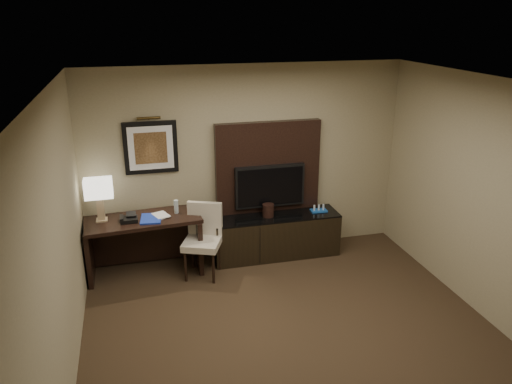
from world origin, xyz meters
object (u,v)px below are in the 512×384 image
object	(u,v)px
desk_chair	(202,243)
minibar_tray	(319,208)
tv	(270,186)
table_lamp	(100,201)
desk_phone	(129,217)
water_bottle	(176,207)
ice_bucket	(268,210)
desk	(145,246)
credenza	(276,235)

from	to	relation	value
desk_chair	minibar_tray	world-z (taller)	desk_chair
tv	table_lamp	size ratio (longest dim) A/B	1.84
table_lamp	desk_phone	world-z (taller)	table_lamp
desk_phone	water_bottle	world-z (taller)	water_bottle
desk_phone	water_bottle	bearing A→B (deg)	11.86
minibar_tray	table_lamp	bearing A→B (deg)	179.95
desk_phone	ice_bucket	size ratio (longest dim) A/B	1.20
tv	minibar_tray	bearing A→B (deg)	-11.36
tv	water_bottle	distance (m)	1.35
desk_phone	water_bottle	size ratio (longest dim) A/B	1.19
desk	minibar_tray	world-z (taller)	desk
ice_bucket	water_bottle	bearing A→B (deg)	178.96
table_lamp	desk_phone	size ratio (longest dim) A/B	2.51
desk	minibar_tray	bearing A→B (deg)	-3.55
credenza	ice_bucket	xyz separation A→B (m)	(-0.12, -0.00, 0.40)
desk_chair	desk	bearing A→B (deg)	-178.37
desk	tv	bearing A→B (deg)	1.40
tv	minibar_tray	size ratio (longest dim) A/B	4.30
table_lamp	desk_phone	distance (m)	0.42
tv	desk_phone	xyz separation A→B (m)	(-1.95, -0.25, -0.17)
credenza	ice_bucket	bearing A→B (deg)	-178.39
desk_chair	water_bottle	xyz separation A→B (m)	(-0.28, 0.35, 0.40)
credenza	desk_chair	xyz separation A→B (m)	(-1.11, -0.33, 0.17)
credenza	ice_bucket	world-z (taller)	ice_bucket
tv	desk_chair	distance (m)	1.27
tv	water_bottle	world-z (taller)	tv
desk_phone	desk_chair	bearing A→B (deg)	-13.64
desk	minibar_tray	xyz separation A→B (m)	(2.48, 0.05, 0.27)
credenza	minibar_tray	distance (m)	0.73
water_bottle	minibar_tray	xyz separation A→B (m)	(2.03, -0.02, -0.22)
minibar_tray	desk_phone	bearing A→B (deg)	-177.65
credenza	tv	distance (m)	0.73
credenza	water_bottle	distance (m)	1.50
desk	desk_phone	size ratio (longest dim) A/B	6.83
desk_chair	desk_phone	bearing A→B (deg)	-171.12
desk_chair	water_bottle	bearing A→B (deg)	151.24
tv	desk	bearing A→B (deg)	-173.92
tv	desk_phone	bearing A→B (deg)	-172.73
credenza	tv	xyz separation A→B (m)	(-0.06, 0.14, 0.71)
desk	table_lamp	bearing A→B (deg)	169.53
desk	credenza	bearing A→B (deg)	-3.13
desk_chair	desk_phone	distance (m)	1.00
water_bottle	ice_bucket	world-z (taller)	water_bottle
desk	tv	world-z (taller)	tv
water_bottle	tv	bearing A→B (deg)	5.11
ice_bucket	minibar_tray	size ratio (longest dim) A/B	0.78
credenza	desk_chair	distance (m)	1.17
tv	ice_bucket	world-z (taller)	tv
credenza	ice_bucket	size ratio (longest dim) A/B	9.94
desk_phone	desk	bearing A→B (deg)	19.07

